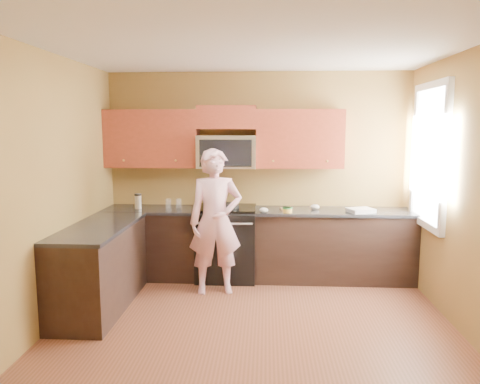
# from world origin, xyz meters

# --- Properties ---
(floor) EXTENTS (4.00, 4.00, 0.00)m
(floor) POSITION_xyz_m (0.00, 0.00, 0.00)
(floor) COLOR brown
(floor) RESTS_ON ground
(ceiling) EXTENTS (4.00, 4.00, 0.00)m
(ceiling) POSITION_xyz_m (0.00, 0.00, 2.70)
(ceiling) COLOR white
(ceiling) RESTS_ON ground
(wall_back) EXTENTS (4.00, 0.00, 4.00)m
(wall_back) POSITION_xyz_m (0.00, 2.00, 1.35)
(wall_back) COLOR brown
(wall_back) RESTS_ON ground
(wall_front) EXTENTS (4.00, 0.00, 4.00)m
(wall_front) POSITION_xyz_m (0.00, -2.00, 1.35)
(wall_front) COLOR brown
(wall_front) RESTS_ON ground
(wall_left) EXTENTS (0.00, 4.00, 4.00)m
(wall_left) POSITION_xyz_m (-2.00, 0.00, 1.35)
(wall_left) COLOR brown
(wall_left) RESTS_ON ground
(wall_right) EXTENTS (0.00, 4.00, 4.00)m
(wall_right) POSITION_xyz_m (2.00, 0.00, 1.35)
(wall_right) COLOR brown
(wall_right) RESTS_ON ground
(cabinet_back_run) EXTENTS (4.00, 0.60, 0.88)m
(cabinet_back_run) POSITION_xyz_m (0.00, 1.70, 0.44)
(cabinet_back_run) COLOR black
(cabinet_back_run) RESTS_ON floor
(cabinet_left_run) EXTENTS (0.60, 1.60, 0.88)m
(cabinet_left_run) POSITION_xyz_m (-1.70, 0.60, 0.44)
(cabinet_left_run) COLOR black
(cabinet_left_run) RESTS_ON floor
(countertop_back) EXTENTS (4.00, 0.62, 0.04)m
(countertop_back) POSITION_xyz_m (0.00, 1.69, 0.90)
(countertop_back) COLOR black
(countertop_back) RESTS_ON cabinet_back_run
(countertop_left) EXTENTS (0.62, 1.60, 0.04)m
(countertop_left) POSITION_xyz_m (-1.69, 0.60, 0.90)
(countertop_left) COLOR black
(countertop_left) RESTS_ON cabinet_left_run
(stove) EXTENTS (0.76, 0.65, 0.95)m
(stove) POSITION_xyz_m (-0.40, 1.68, 0.47)
(stove) COLOR black
(stove) RESTS_ON floor
(microwave) EXTENTS (0.76, 0.40, 0.42)m
(microwave) POSITION_xyz_m (-0.40, 1.80, 1.45)
(microwave) COLOR silver
(microwave) RESTS_ON wall_back
(upper_cab_left) EXTENTS (1.22, 0.33, 0.75)m
(upper_cab_left) POSITION_xyz_m (-1.39, 1.83, 1.45)
(upper_cab_left) COLOR maroon
(upper_cab_left) RESTS_ON wall_back
(upper_cab_right) EXTENTS (1.12, 0.33, 0.75)m
(upper_cab_right) POSITION_xyz_m (0.54, 1.83, 1.45)
(upper_cab_right) COLOR maroon
(upper_cab_right) RESTS_ON wall_back
(upper_cab_over_mw) EXTENTS (0.76, 0.33, 0.30)m
(upper_cab_over_mw) POSITION_xyz_m (-0.40, 1.83, 2.10)
(upper_cab_over_mw) COLOR maroon
(upper_cab_over_mw) RESTS_ON wall_back
(window) EXTENTS (0.06, 1.06, 1.66)m
(window) POSITION_xyz_m (1.98, 1.20, 1.65)
(window) COLOR white
(window) RESTS_ON wall_right
(woman) EXTENTS (0.70, 0.53, 1.73)m
(woman) POSITION_xyz_m (-0.48, 1.15, 0.86)
(woman) COLOR pink
(woman) RESTS_ON floor
(frying_pan) EXTENTS (0.40, 0.52, 0.06)m
(frying_pan) POSITION_xyz_m (-0.36, 1.60, 0.95)
(frying_pan) COLOR black
(frying_pan) RESTS_ON stove
(butter_tub) EXTENTS (0.14, 0.14, 0.09)m
(butter_tub) POSITION_xyz_m (0.38, 1.49, 0.92)
(butter_tub) COLOR yellow
(butter_tub) RESTS_ON countertop_back
(toast_slice) EXTENTS (0.13, 0.13, 0.01)m
(toast_slice) POSITION_xyz_m (0.36, 1.70, 0.93)
(toast_slice) COLOR #B27F47
(toast_slice) RESTS_ON countertop_back
(napkin_a) EXTENTS (0.13, 0.14, 0.06)m
(napkin_a) POSITION_xyz_m (0.09, 1.48, 0.95)
(napkin_a) COLOR silver
(napkin_a) RESTS_ON countertop_back
(napkin_b) EXTENTS (0.16, 0.17, 0.07)m
(napkin_b) POSITION_xyz_m (0.75, 1.73, 0.95)
(napkin_b) COLOR silver
(napkin_b) RESTS_ON countertop_back
(dish_towel) EXTENTS (0.36, 0.33, 0.05)m
(dish_towel) POSITION_xyz_m (1.30, 1.56, 0.95)
(dish_towel) COLOR white
(dish_towel) RESTS_ON countertop_back
(travel_mug) EXTENTS (0.12, 0.12, 0.20)m
(travel_mug) POSITION_xyz_m (-1.55, 1.65, 0.92)
(travel_mug) COLOR silver
(travel_mug) RESTS_ON countertop_back
(glass_b) EXTENTS (0.08, 0.08, 0.12)m
(glass_b) POSITION_xyz_m (-1.03, 1.74, 0.98)
(glass_b) COLOR silver
(glass_b) RESTS_ON countertop_back
(glass_c) EXTENTS (0.08, 0.08, 0.12)m
(glass_c) POSITION_xyz_m (-1.17, 1.72, 0.98)
(glass_c) COLOR silver
(glass_c) RESTS_ON countertop_back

